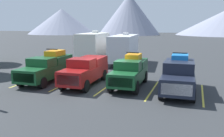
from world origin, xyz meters
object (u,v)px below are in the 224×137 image
Objects in this scene: camper_trailer_b at (124,48)px; camper_trailer_a at (93,46)px; pickup_truck_b at (85,70)px; pickup_truck_a at (47,67)px; pickup_truck_c at (130,71)px; pickup_truck_d at (179,75)px.

camper_trailer_a is at bearing -175.11° from camper_trailer_b.
camper_trailer_a reaches higher than pickup_truck_b.
pickup_truck_a is 11.04m from camper_trailer_b.
camper_trailer_b is (3.51, 10.44, 0.76)m from pickup_truck_a.
pickup_truck_b is at bearing -170.89° from pickup_truck_c.
camper_trailer_a reaches higher than pickup_truck_c.
pickup_truck_c is (3.41, 0.55, 0.02)m from pickup_truck_b.
pickup_truck_c is 0.63× the size of camper_trailer_b.
pickup_truck_a is 6.85m from pickup_truck_c.
pickup_truck_d is 14.61m from camper_trailer_a.
camper_trailer_b is at bearing 108.45° from pickup_truck_c.
pickup_truck_c is 3.57m from pickup_truck_d.
pickup_truck_d is at bearing -43.31° from camper_trailer_a.
pickup_truck_c is 0.72× the size of camper_trailer_a.
pickup_truck_c is at bearing 9.11° from pickup_truck_b.
pickup_truck_d is (3.55, -0.37, 0.05)m from pickup_truck_c.
pickup_truck_d reaches higher than pickup_truck_c.
pickup_truck_d is (6.95, 0.18, 0.07)m from pickup_truck_b.
pickup_truck_d is 12.43m from camper_trailer_b.
pickup_truck_b is 0.67× the size of camper_trailer_b.
pickup_truck_d is at bearing -56.37° from camper_trailer_b.
camper_trailer_a is at bearing 109.78° from pickup_truck_b.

